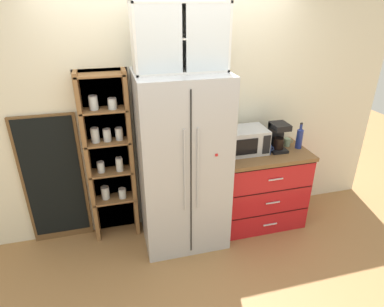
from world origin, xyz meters
TOP-DOWN VIEW (x-y plane):
  - ground_plane at (0.00, 0.00)m, footprint 10.62×10.62m
  - wall_back_cream at (0.00, 0.40)m, footprint 4.93×0.10m
  - refrigerator at (0.00, 0.01)m, footprint 0.84×0.70m
  - pantry_shelf_column at (-0.69, 0.30)m, footprint 0.50×0.25m
  - counter_cabinet at (0.92, 0.06)m, footprint 0.94×0.61m
  - microwave at (0.70, 0.11)m, footprint 0.44×0.33m
  - coffee_maker at (1.06, 0.07)m, footprint 0.17×0.20m
  - mug_sage at (1.22, 0.13)m, footprint 0.11×0.07m
  - mug_navy at (0.92, -0.01)m, footprint 0.11×0.07m
  - bottle_cobalt at (1.31, 0.05)m, footprint 0.07×0.07m
  - upper_cabinet at (0.00, 0.06)m, footprint 0.81×0.32m
  - chalkboard_menu at (-1.27, 0.33)m, footprint 0.60×0.04m

SIDE VIEW (x-z plane):
  - ground_plane at x=0.00m, z-range 0.00..0.00m
  - counter_cabinet at x=0.92m, z-range 0.00..0.89m
  - chalkboard_menu at x=-1.27m, z-range 0.00..1.41m
  - refrigerator at x=0.00m, z-range 0.00..1.80m
  - pantry_shelf_column at x=-0.69m, z-range 0.03..1.83m
  - mug_sage at x=1.22m, z-range 0.89..0.98m
  - mug_navy at x=0.92m, z-range 0.89..0.99m
  - bottle_cobalt at x=1.31m, z-range 0.88..1.17m
  - microwave at x=0.70m, z-range 0.89..1.15m
  - coffee_maker at x=1.06m, z-range 0.89..1.20m
  - wall_back_cream at x=0.00m, z-range 0.00..2.55m
  - upper_cabinet at x=0.00m, z-range 1.79..2.36m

